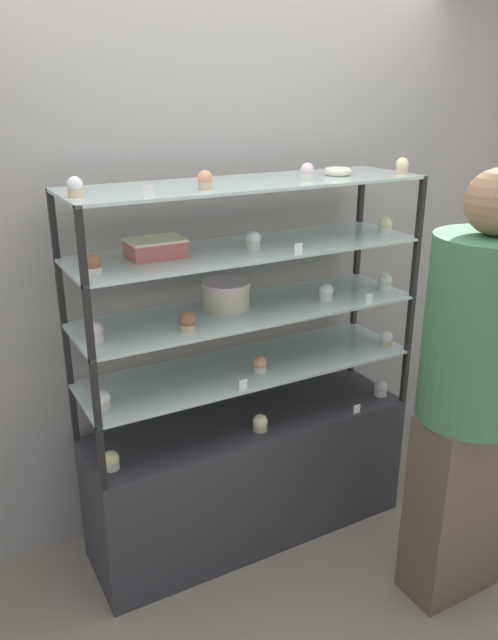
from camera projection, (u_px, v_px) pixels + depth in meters
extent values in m
plane|color=gray|center=(249.00, 529.00, 3.06)|extent=(20.00, 20.00, 0.00)
cube|color=gray|center=(212.00, 256.00, 2.91)|extent=(8.00, 0.05, 2.60)
cube|color=#333338|center=(249.00, 476.00, 2.95)|extent=(1.49, 0.43, 0.61)
cube|color=black|center=(74.00, 411.00, 2.64)|extent=(0.02, 0.02, 0.27)
cube|color=black|center=(352.00, 346.00, 3.30)|extent=(0.02, 0.02, 0.27)
cube|color=black|center=(102.00, 458.00, 2.30)|extent=(0.02, 0.02, 0.27)
cube|color=black|center=(405.00, 376.00, 2.97)|extent=(0.02, 0.02, 0.27)
cube|color=#B2C6C1|center=(249.00, 367.00, 2.76)|extent=(1.49, 0.43, 0.01)
cube|color=black|center=(67.00, 353.00, 2.54)|extent=(0.02, 0.02, 0.27)
cube|color=black|center=(355.00, 299.00, 3.21)|extent=(0.02, 0.02, 0.27)
cube|color=black|center=(95.00, 393.00, 2.21)|extent=(0.02, 0.02, 0.27)
cube|color=black|center=(410.00, 323.00, 2.87)|extent=(0.02, 0.02, 0.27)
cube|color=#B2C6C1|center=(249.00, 310.00, 2.66)|extent=(1.49, 0.43, 0.01)
cube|color=black|center=(60.00, 291.00, 2.45)|extent=(0.02, 0.02, 0.27)
cube|color=black|center=(358.00, 248.00, 3.12)|extent=(0.02, 0.02, 0.27)
cube|color=black|center=(89.00, 323.00, 2.12)|extent=(0.02, 0.02, 0.27)
cube|color=black|center=(415.00, 267.00, 2.78)|extent=(0.02, 0.02, 0.27)
cube|color=#B2C6C1|center=(249.00, 249.00, 2.57)|extent=(1.49, 0.43, 0.01)
cube|color=black|center=(53.00, 224.00, 2.36)|extent=(0.02, 0.02, 0.27)
cube|color=black|center=(361.00, 194.00, 3.03)|extent=(0.02, 0.02, 0.27)
cube|color=black|center=(81.00, 246.00, 2.02)|extent=(0.02, 0.02, 0.27)
cube|color=black|center=(421.00, 207.00, 2.69)|extent=(0.02, 0.02, 0.27)
cube|color=#B2C6C1|center=(249.00, 183.00, 2.48)|extent=(1.49, 0.43, 0.01)
cylinder|color=beige|center=(226.00, 297.00, 2.66)|extent=(0.20, 0.20, 0.10)
cylinder|color=silver|center=(226.00, 284.00, 2.63)|extent=(0.21, 0.21, 0.02)
cube|color=#C66660|center=(156.00, 249.00, 2.41)|extent=(0.21, 0.15, 0.06)
cube|color=#F4EAB2|center=(155.00, 240.00, 2.40)|extent=(0.22, 0.16, 0.01)
cylinder|color=beige|center=(112.00, 466.00, 2.47)|extent=(0.06, 0.06, 0.03)
sphere|color=#F4EAB2|center=(111.00, 459.00, 2.46)|extent=(0.07, 0.07, 0.07)
cylinder|color=#CCB28C|center=(260.00, 427.00, 2.75)|extent=(0.06, 0.06, 0.03)
sphere|color=#F4EAB2|center=(260.00, 421.00, 2.74)|extent=(0.07, 0.07, 0.07)
cylinder|color=white|center=(380.00, 392.00, 3.07)|extent=(0.06, 0.06, 0.03)
sphere|color=white|center=(381.00, 387.00, 3.05)|extent=(0.07, 0.07, 0.07)
cube|color=white|center=(357.00, 409.00, 2.89)|extent=(0.04, 0.00, 0.04)
cylinder|color=beige|center=(103.00, 405.00, 2.38)|extent=(0.06, 0.06, 0.03)
sphere|color=white|center=(103.00, 398.00, 2.37)|extent=(0.06, 0.06, 0.06)
cylinder|color=beige|center=(260.00, 369.00, 2.69)|extent=(0.06, 0.06, 0.03)
sphere|color=#E5996B|center=(260.00, 363.00, 2.68)|extent=(0.06, 0.06, 0.06)
cylinder|color=#CCB28C|center=(386.00, 343.00, 2.97)|extent=(0.06, 0.06, 0.03)
sphere|color=white|center=(386.00, 337.00, 2.96)|extent=(0.06, 0.06, 0.06)
cube|color=white|center=(243.00, 385.00, 2.52)|extent=(0.04, 0.00, 0.04)
cylinder|color=white|center=(95.00, 338.00, 2.31)|extent=(0.06, 0.06, 0.03)
sphere|color=silver|center=(94.00, 330.00, 2.30)|extent=(0.07, 0.07, 0.07)
cylinder|color=#CCB28C|center=(188.00, 327.00, 2.41)|extent=(0.06, 0.06, 0.03)
sphere|color=#8C5B42|center=(187.00, 320.00, 2.40)|extent=(0.07, 0.07, 0.07)
cylinder|color=white|center=(326.00, 297.00, 2.76)|extent=(0.06, 0.06, 0.03)
sphere|color=white|center=(326.00, 291.00, 2.75)|extent=(0.07, 0.07, 0.07)
cylinder|color=white|center=(384.00, 287.00, 2.91)|extent=(0.06, 0.06, 0.03)
sphere|color=white|center=(385.00, 280.00, 2.90)|extent=(0.07, 0.07, 0.07)
cube|color=white|center=(369.00, 299.00, 2.71)|extent=(0.04, 0.00, 0.04)
cylinder|color=beige|center=(93.00, 271.00, 2.19)|extent=(0.06, 0.06, 0.03)
sphere|color=#8C5B42|center=(92.00, 262.00, 2.18)|extent=(0.06, 0.06, 0.06)
cylinder|color=beige|center=(253.00, 246.00, 2.53)|extent=(0.06, 0.06, 0.03)
sphere|color=white|center=(253.00, 239.00, 2.52)|extent=(0.06, 0.06, 0.06)
cylinder|color=white|center=(385.00, 230.00, 2.83)|extent=(0.06, 0.06, 0.03)
sphere|color=#F4EAB2|center=(385.00, 223.00, 2.82)|extent=(0.06, 0.06, 0.06)
cube|color=white|center=(298.00, 249.00, 2.45)|extent=(0.04, 0.00, 0.04)
cylinder|color=#CCB28C|center=(76.00, 193.00, 2.11)|extent=(0.05, 0.05, 0.03)
sphere|color=white|center=(75.00, 184.00, 2.10)|extent=(0.05, 0.05, 0.05)
cylinder|color=#CCB28C|center=(205.00, 186.00, 2.27)|extent=(0.05, 0.05, 0.03)
sphere|color=#E5996B|center=(205.00, 178.00, 2.26)|extent=(0.05, 0.05, 0.05)
cylinder|color=beige|center=(307.00, 177.00, 2.50)|extent=(0.05, 0.05, 0.03)
sphere|color=silver|center=(307.00, 169.00, 2.49)|extent=(0.05, 0.05, 0.05)
cylinder|color=#CCB28C|center=(402.00, 171.00, 2.69)|extent=(0.05, 0.05, 0.03)
sphere|color=#F4EAB2|center=(402.00, 164.00, 2.68)|extent=(0.05, 0.05, 0.05)
cube|color=white|center=(149.00, 192.00, 2.08)|extent=(0.04, 0.00, 0.04)
torus|color=#EFE5CC|center=(338.00, 171.00, 2.65)|extent=(0.12, 0.12, 0.03)
cube|color=brown|center=(456.00, 504.00, 2.58)|extent=(0.40, 0.22, 0.83)
cylinder|color=#3F724C|center=(480.00, 331.00, 2.31)|extent=(0.42, 0.42, 0.72)
sphere|color=#936B4C|center=(498.00, 202.00, 2.15)|extent=(0.23, 0.23, 0.23)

